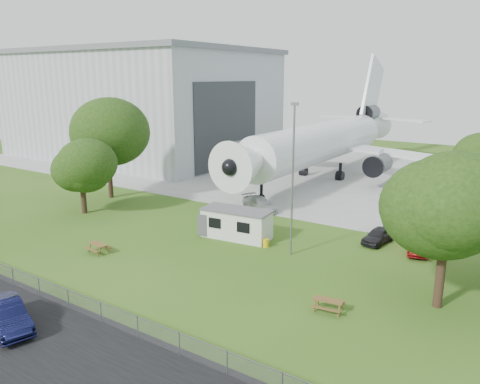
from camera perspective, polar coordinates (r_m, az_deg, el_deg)
The scene contains 17 objects.
ground at distance 38.07m, azimuth -9.42°, elevation -7.86°, with size 160.00×160.00×0.00m, color #4F7626.
asphalt_strip at distance 30.86m, azimuth -26.61°, elevation -14.63°, with size 120.00×8.00×0.02m, color black.
concrete_apron at distance 69.55m, azimuth 12.38°, elevation 1.98°, with size 120.00×46.00×0.03m, color #B7B7B2.
hangar at distance 87.82m, azimuth -11.91°, elevation 10.62°, with size 43.00×31.00×18.55m.
airliner at distance 67.47m, azimuth 10.35°, elevation 6.25°, with size 46.36×47.73×17.69m.
site_cabin at distance 41.53m, azimuth -0.40°, elevation -3.87°, with size 6.88×3.38×2.62m.
picnic_west at distance 40.24m, azimuth -16.85°, elevation -7.07°, with size 1.80×1.50×0.76m, color brown, non-canonical shape.
picnic_east at distance 30.10m, azimuth 10.65°, elevation -14.06°, with size 1.80×1.50×0.76m, color brown, non-canonical shape.
fence at distance 32.45m, azimuth -21.17°, elevation -12.65°, with size 58.00×0.04×1.30m, color gray.
lamp_mast at distance 36.59m, azimuth 6.42°, elevation 1.20°, with size 0.16×0.16×12.00m, color slate.
tree_west_big at distance 56.45m, azimuth -15.92°, elevation 6.98°, with size 9.31×9.31×12.37m.
tree_west_small at distance 50.96m, azimuth -18.80°, elevation 2.70°, with size 6.61×6.61×8.06m.
tree_east_front at distance 30.36m, azimuth 23.99°, elevation -1.78°, with size 7.63×7.63×10.24m.
car_centre_sedan at distance 30.47m, azimuth -26.60°, elevation -13.28°, with size 1.74×4.99×1.64m, color black.
car_ne_hatch at distance 42.12m, azimuth 16.51°, elevation -5.13°, with size 1.59×3.95×1.35m, color black.
car_ne_sedan at distance 41.09m, azimuth 20.84°, elevation -5.84°, with size 1.60×4.57×1.51m, color maroon.
car_apron_van at distance 50.12m, azimuth 2.40°, elevation -1.46°, with size 2.01×4.95×1.44m, color silver.
Camera 1 is at (24.46, -25.59, 13.99)m, focal length 35.00 mm.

